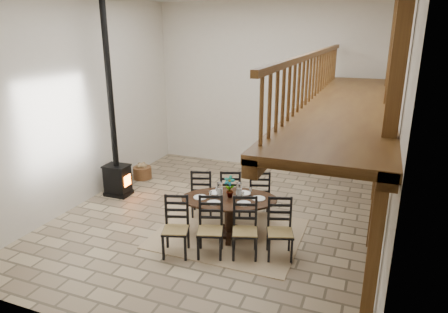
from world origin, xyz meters
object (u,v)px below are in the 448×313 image
at_px(dining_table, 229,218).
at_px(wood_stove, 115,154).
at_px(log_basket, 142,172).
at_px(log_stack, 124,177).

height_order(dining_table, wood_stove, wood_stove).
distance_m(dining_table, log_basket, 4.25).
xyz_separation_m(wood_stove, log_stack, (-0.28, 0.64, -0.89)).
bearing_deg(log_stack, dining_table, -23.40).
height_order(dining_table, log_stack, dining_table).
distance_m(dining_table, log_stack, 4.12).
bearing_deg(log_basket, dining_table, -32.49).
relative_size(log_basket, log_stack, 1.11).
bearing_deg(dining_table, log_basket, 128.97).
height_order(dining_table, log_basket, dining_table).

